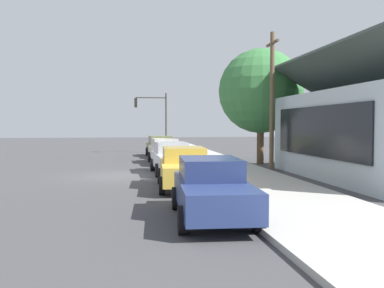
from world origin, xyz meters
name	(u,v)px	position (x,y,z in m)	size (l,w,h in m)	color
ground_plane	(119,176)	(0.00, 0.00, 0.00)	(120.00, 120.00, 0.00)	#424244
sidewalk_curb	(231,172)	(0.00, 5.60, 0.08)	(60.00, 4.20, 0.16)	#B2AFA8
car_olive	(161,146)	(-11.84, 2.87, 0.82)	(4.95, 2.27, 1.59)	olive
car_ivory	(165,151)	(-6.11, 2.74, 0.81)	(4.66, 2.11, 1.59)	silver
car_silver	(172,157)	(-0.68, 2.64, 0.81)	(4.45, 2.10, 1.59)	silver
car_mustard	(184,167)	(4.31, 2.66, 0.82)	(4.73, 2.22, 1.59)	gold
car_navy	(212,188)	(9.73, 2.71, 0.81)	(4.65, 2.16, 1.59)	navy
storefront_building	(384,133)	(2.99, 11.98, 2.13)	(11.61, 6.72, 5.83)	#ADBCC6
shade_tree	(261,91)	(-5.01, 8.70, 4.59)	(5.31, 5.31, 7.26)	brown
traffic_light_main	(154,113)	(-15.65, 2.54, 3.49)	(0.37, 2.79, 5.20)	#383833
utility_pole_wooden	(272,98)	(-1.41, 8.20, 3.93)	(1.80, 0.24, 7.50)	brown
fire_hydrant_red	(233,180)	(6.03, 4.20, 0.50)	(0.22, 0.22, 0.71)	red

